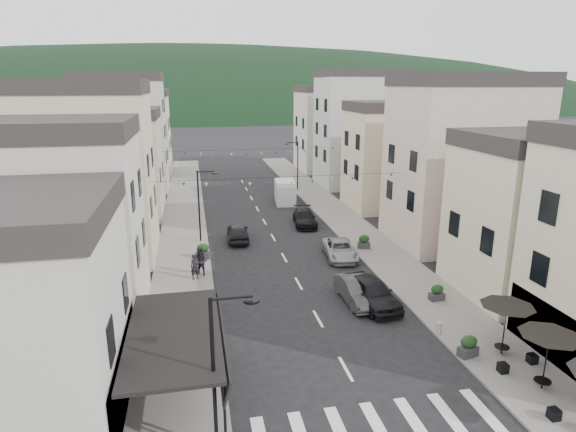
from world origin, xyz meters
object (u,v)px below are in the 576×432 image
delivery_van (285,191)px  pedestrian_a (195,267)px  parked_car_c (340,249)px  parked_car_e (238,232)px  parked_car_d (305,218)px  pedestrian_b (201,262)px  parked_car_a (372,292)px  parked_car_b (357,291)px

delivery_van → pedestrian_a: 22.95m
parked_car_c → parked_car_e: parked_car_e is taller
parked_car_d → pedestrian_a: 15.15m
delivery_van → pedestrian_b: size_ratio=2.77×
parked_car_a → parked_car_c: 8.13m
pedestrian_b → parked_car_e: bearing=98.0°
parked_car_a → parked_car_d: (-0.05, 17.07, -0.13)m
delivery_van → parked_car_e: bearing=-110.2°
parked_car_a → pedestrian_b: size_ratio=2.50×
parked_car_c → delivery_van: bearing=98.1°
parked_car_a → parked_car_d: size_ratio=1.01×
parked_car_a → parked_car_e: parked_car_a is taller
parked_car_a → delivery_van: (-0.11, 26.43, 0.39)m
parked_car_e → delivery_van: 14.27m
pedestrian_a → parked_car_d: bearing=27.4°
delivery_van → pedestrian_a: (-10.07, -20.62, -0.25)m
pedestrian_b → delivery_van: bearing=95.8°
parked_car_d → pedestrian_a: size_ratio=2.82×
parked_car_d → parked_car_e: bearing=-146.1°
pedestrian_a → delivery_van: bearing=43.4°
parked_car_b → delivery_van: bearing=86.8°
parked_car_c → parked_car_e: bearing=147.8°
parked_car_c → pedestrian_a: pedestrian_a is taller
parked_car_e → parked_car_b: bearing=117.0°
parked_car_e → delivery_van: (6.46, 12.71, 0.49)m
parked_car_b → parked_car_e: parked_car_e is taller
delivery_van → parked_car_d: bearing=-82.8°
parked_car_a → parked_car_b: size_ratio=1.12×
parked_car_a → parked_car_e: size_ratio=1.13×
parked_car_c → pedestrian_b: pedestrian_b is taller
parked_car_a → parked_car_b: bearing=137.2°
parked_car_d → pedestrian_b: (-9.73, -10.73, 0.40)m
parked_car_d → pedestrian_b: pedestrian_b is taller
delivery_van → parked_car_a: bearing=-83.0°
parked_car_b → parked_car_a: bearing=-37.8°
parked_car_c → parked_car_d: (-0.60, 8.96, 0.04)m
parked_car_b → pedestrian_a: pedestrian_a is taller
parked_car_a → pedestrian_a: bearing=143.5°
pedestrian_b → parked_car_a: bearing=-1.5°
parked_car_b → pedestrian_a: bearing=149.0°
parked_car_a → delivery_van: 26.44m
delivery_van → pedestrian_b: (-9.67, -20.10, -0.13)m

